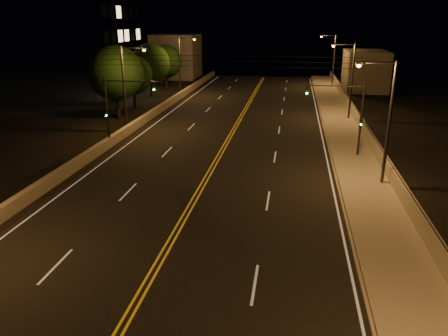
# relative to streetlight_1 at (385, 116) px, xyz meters

# --- Properties ---
(road) EXTENTS (18.00, 120.00, 0.02)m
(road) POSITION_rel_streetlight_1_xyz_m (-11.49, -3.10, -4.77)
(road) COLOR black
(road) RESTS_ON ground
(sidewalk) EXTENTS (3.60, 120.00, 0.30)m
(sidewalk) POSITION_rel_streetlight_1_xyz_m (-0.69, -3.10, -4.63)
(sidewalk) COLOR gray
(sidewalk) RESTS_ON ground
(curb) EXTENTS (0.14, 120.00, 0.15)m
(curb) POSITION_rel_streetlight_1_xyz_m (-2.56, -3.10, -4.71)
(curb) COLOR gray
(curb) RESTS_ON ground
(parapet_wall) EXTENTS (0.30, 120.00, 1.00)m
(parapet_wall) POSITION_rel_streetlight_1_xyz_m (0.96, -3.10, -3.98)
(parapet_wall) COLOR #9F9884
(parapet_wall) RESTS_ON sidewalk
(jersey_barrier) EXTENTS (0.45, 120.00, 0.84)m
(jersey_barrier) POSITION_rel_streetlight_1_xyz_m (-21.36, -3.10, -4.37)
(jersey_barrier) COLOR #9F9884
(jersey_barrier) RESTS_ON ground
(distant_building_right) EXTENTS (6.00, 10.00, 5.91)m
(distant_building_right) POSITION_rel_streetlight_1_xyz_m (5.01, 42.92, -1.83)
(distant_building_right) COLOR slate
(distant_building_right) RESTS_ON ground
(distant_building_left) EXTENTS (8.00, 8.00, 7.84)m
(distant_building_left) POSITION_rel_streetlight_1_xyz_m (-27.49, 52.24, -0.87)
(distant_building_left) COLOR slate
(distant_building_left) RESTS_ON ground
(parapet_rail) EXTENTS (0.06, 120.00, 0.06)m
(parapet_rail) POSITION_rel_streetlight_1_xyz_m (0.96, -3.10, -3.45)
(parapet_rail) COLOR black
(parapet_rail) RESTS_ON parapet_wall
(lane_markings) EXTENTS (17.32, 116.00, 0.00)m
(lane_markings) POSITION_rel_streetlight_1_xyz_m (-11.49, -3.17, -4.76)
(lane_markings) COLOR silver
(lane_markings) RESTS_ON road
(streetlight_1) EXTENTS (2.55, 0.28, 8.19)m
(streetlight_1) POSITION_rel_streetlight_1_xyz_m (0.00, 0.00, 0.00)
(streetlight_1) COLOR #2D2D33
(streetlight_1) RESTS_ON ground
(streetlight_2) EXTENTS (2.55, 0.28, 8.19)m
(streetlight_2) POSITION_rel_streetlight_1_xyz_m (0.00, 20.00, 0.00)
(streetlight_2) COLOR #2D2D33
(streetlight_2) RESTS_ON ground
(streetlight_3) EXTENTS (2.55, 0.28, 8.19)m
(streetlight_3) POSITION_rel_streetlight_1_xyz_m (0.00, 44.21, 0.00)
(streetlight_3) COLOR #2D2D33
(streetlight_3) RESTS_ON ground
(streetlight_5) EXTENTS (2.55, 0.28, 8.19)m
(streetlight_5) POSITION_rel_streetlight_1_xyz_m (-21.39, 11.24, 0.00)
(streetlight_5) COLOR #2D2D33
(streetlight_5) RESTS_ON ground
(streetlight_6) EXTENTS (2.55, 0.28, 8.19)m
(streetlight_6) POSITION_rel_streetlight_1_xyz_m (-21.39, 32.19, 0.00)
(streetlight_6) COLOR #2D2D33
(streetlight_6) RESTS_ON ground
(traffic_signal_right) EXTENTS (5.11, 0.31, 5.90)m
(traffic_signal_right) POSITION_rel_streetlight_1_xyz_m (-1.52, 6.09, -1.03)
(traffic_signal_right) COLOR #2D2D33
(traffic_signal_right) RESTS_ON ground
(traffic_signal_left) EXTENTS (5.11, 0.31, 5.90)m
(traffic_signal_left) POSITION_rel_streetlight_1_xyz_m (-20.27, 6.09, -1.03)
(traffic_signal_left) COLOR #2D2D33
(traffic_signal_left) RESTS_ON ground
(overhead_wires) EXTENTS (22.00, 0.03, 0.83)m
(overhead_wires) POSITION_rel_streetlight_1_xyz_m (-11.49, 6.40, 2.62)
(overhead_wires) COLOR black
(building_tower) EXTENTS (24.00, 15.00, 27.12)m
(building_tower) POSITION_rel_streetlight_1_xyz_m (-41.92, 33.02, 8.20)
(building_tower) COLOR slate
(building_tower) RESTS_ON ground
(tree_0) EXTENTS (5.90, 5.90, 8.00)m
(tree_0) POSITION_rel_streetlight_1_xyz_m (-24.71, 16.70, 0.26)
(tree_0) COLOR black
(tree_0) RESTS_ON ground
(tree_1) EXTENTS (4.69, 4.69, 6.36)m
(tree_1) POSITION_rel_streetlight_1_xyz_m (-25.31, 23.47, -0.78)
(tree_1) COLOR black
(tree_1) RESTS_ON ground
(tree_2) EXTENTS (5.46, 5.46, 7.40)m
(tree_2) POSITION_rel_streetlight_1_xyz_m (-25.65, 31.26, -0.12)
(tree_2) COLOR black
(tree_2) RESTS_ON ground
(tree_3) EXTENTS (5.03, 5.03, 6.81)m
(tree_3) POSITION_rel_streetlight_1_xyz_m (-25.50, 38.43, -0.49)
(tree_3) COLOR black
(tree_3) RESTS_ON ground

